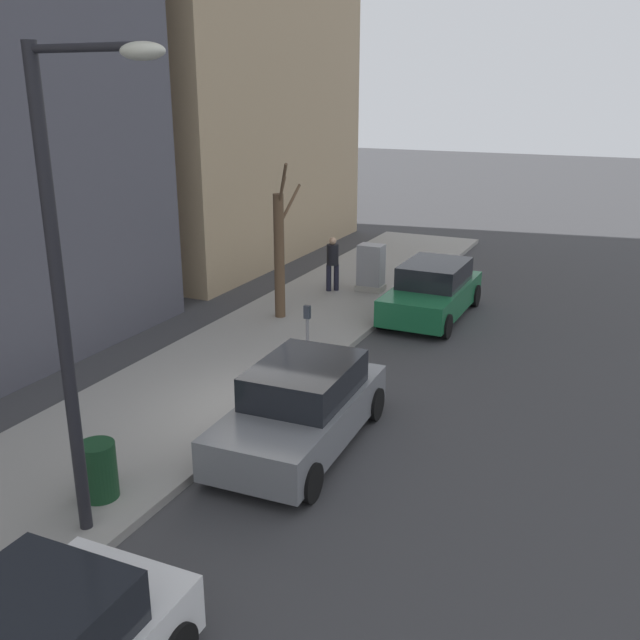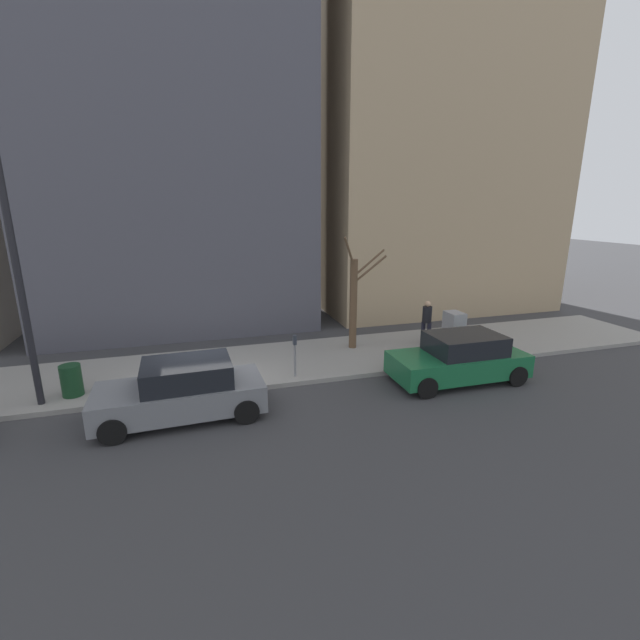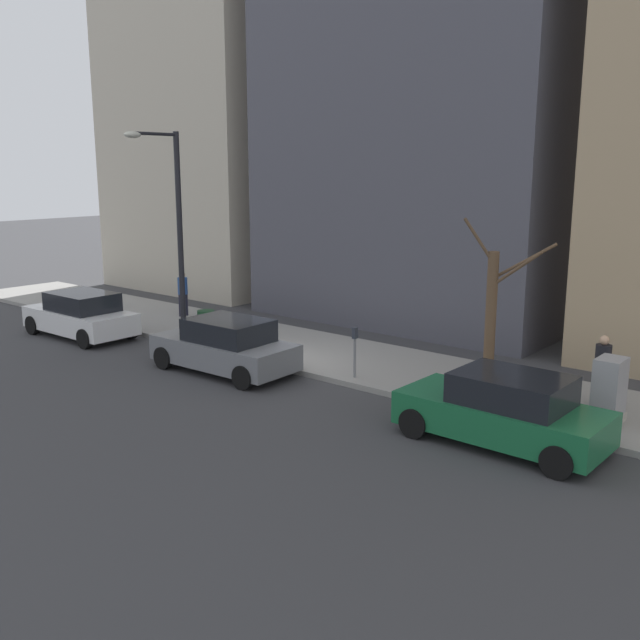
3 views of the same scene
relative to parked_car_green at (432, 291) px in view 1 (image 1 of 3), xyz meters
The scene contains 10 objects.
ground_plane 7.77m from the parked_car_green, 82.40° to the left, with size 120.00×120.00×0.00m, color #38383A.
sidewalk 8.27m from the parked_car_green, 68.49° to the left, with size 4.00×36.00×0.15m, color gray.
parked_car_green is the anchor object (origin of this frame).
parked_car_grey 8.27m from the parked_car_green, 90.19° to the left, with size 2.04×4.26×1.52m.
parking_meter 5.15m from the parked_car_green, 73.36° to the left, with size 0.14×0.10×1.35m.
utility_box 2.67m from the parked_car_green, 29.47° to the right, with size 0.83×0.61×1.43m.
streetlamp 12.52m from the parked_car_green, 83.79° to the left, with size 1.97×0.32×6.50m.
bare_tree 4.39m from the parked_car_green, 30.56° to the left, with size 1.16×2.04×4.21m.
trash_bin 11.46m from the parked_car_green, 80.34° to the left, with size 0.56×0.56×0.90m, color #14381E.
pedestrian_near_meter 3.49m from the parked_car_green, 13.24° to the right, with size 0.36×0.36×1.66m.
Camera 1 is at (-6.15, 10.88, 6.15)m, focal length 40.00 mm.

